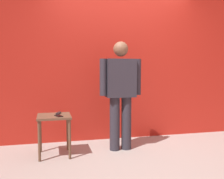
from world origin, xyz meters
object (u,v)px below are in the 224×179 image
object	(u,v)px
standing_person	(121,90)
cell_phone	(59,116)
side_table	(54,123)
tv_remote	(59,113)

from	to	relation	value
standing_person	cell_phone	bearing A→B (deg)	-171.66
standing_person	side_table	bearing A→B (deg)	-177.55
cell_phone	tv_remote	distance (m)	0.18
cell_phone	tv_remote	size ratio (longest dim) A/B	0.85
side_table	cell_phone	size ratio (longest dim) A/B	3.95
tv_remote	standing_person	bearing A→B (deg)	11.18
side_table	cell_phone	world-z (taller)	cell_phone
side_table	tv_remote	distance (m)	0.16
standing_person	side_table	world-z (taller)	standing_person
standing_person	tv_remote	size ratio (longest dim) A/B	9.45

